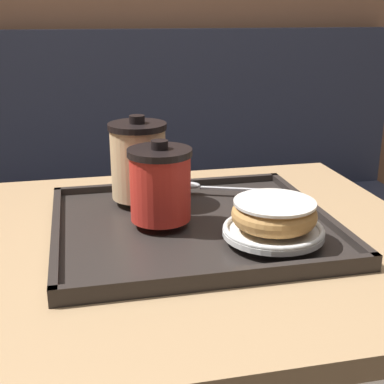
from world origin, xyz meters
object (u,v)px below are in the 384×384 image
object	(u,v)px
coffee_cup_front	(160,184)
donut_chocolate_glazed	(274,214)
coffee_cup_rear	(138,160)
spoon	(206,187)

from	to	relation	value
coffee_cup_front	donut_chocolate_glazed	bearing A→B (deg)	-34.02
coffee_cup_rear	donut_chocolate_glazed	bearing A→B (deg)	-51.42
coffee_cup_rear	spoon	distance (m)	0.14
spoon	coffee_cup_front	bearing A→B (deg)	71.30
coffee_cup_rear	donut_chocolate_glazed	world-z (taller)	coffee_cup_rear
coffee_cup_front	donut_chocolate_glazed	world-z (taller)	coffee_cup_front
coffee_cup_front	donut_chocolate_glazed	xyz separation A→B (m)	(0.15, -0.10, -0.02)
coffee_cup_rear	spoon	xyz separation A→B (m)	(0.12, 0.02, -0.06)
donut_chocolate_glazed	spoon	bearing A→B (deg)	100.83
donut_chocolate_glazed	coffee_cup_front	bearing A→B (deg)	145.98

